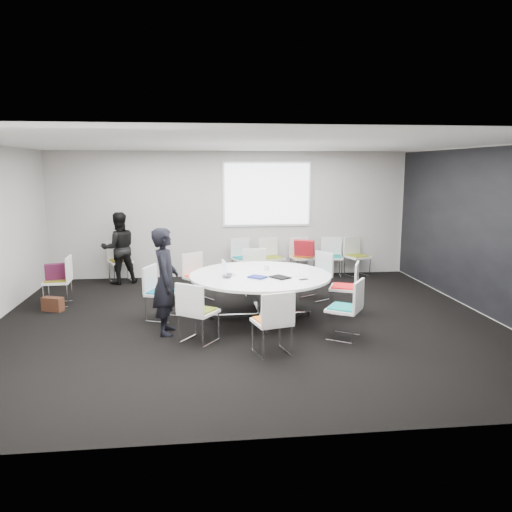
{
  "coord_description": "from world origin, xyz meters",
  "views": [
    {
      "loc": [
        -0.72,
        -7.66,
        2.45
      ],
      "look_at": [
        0.2,
        0.4,
        1.0
      ],
      "focal_mm": 35.0,
      "sensor_mm": 36.0,
      "label": 1
    }
  ],
  "objects": [
    {
      "name": "room_shell",
      "position": [
        0.09,
        0.0,
        1.4
      ],
      "size": [
        8.08,
        7.08,
        2.88
      ],
      "color": "black",
      "rests_on": "ground"
    },
    {
      "name": "conference_table",
      "position": [
        0.25,
        0.21,
        0.55
      ],
      "size": [
        2.3,
        2.3,
        0.73
      ],
      "color": "silver",
      "rests_on": "ground"
    },
    {
      "name": "projection_screen",
      "position": [
        0.8,
        3.46,
        1.85
      ],
      "size": [
        1.9,
        0.03,
        1.35
      ],
      "primitive_type": "cube",
      "color": "white",
      "rests_on": "room_shell"
    },
    {
      "name": "chair_ring_a",
      "position": [
        1.69,
        0.29,
        0.28
      ],
      "size": [
        0.59,
        0.6,
        0.88
      ],
      "rotation": [
        0.0,
        0.0,
        1.18
      ],
      "color": "silver",
      "rests_on": "ground"
    },
    {
      "name": "chair_ring_b",
      "position": [
        1.43,
        1.26,
        0.28
      ],
      "size": [
        0.62,
        0.62,
        0.88
      ],
      "rotation": [
        0.0,
        0.0,
        2.08
      ],
      "color": "silver",
      "rests_on": "ground"
    },
    {
      "name": "chair_ring_c",
      "position": [
        0.34,
        1.68,
        0.28
      ],
      "size": [
        0.47,
        0.46,
        0.88
      ],
      "rotation": [
        0.0,
        0.0,
        3.17
      ],
      "color": "silver",
      "rests_on": "ground"
    },
    {
      "name": "chair_ring_d",
      "position": [
        -0.75,
        1.37,
        0.28
      ],
      "size": [
        0.63,
        0.63,
        0.88
      ],
      "rotation": [
        0.0,
        0.0,
        3.76
      ],
      "color": "silver",
      "rests_on": "ground"
    },
    {
      "name": "chair_ring_e",
      "position": [
        -1.36,
        0.29,
        0.28
      ],
      "size": [
        0.59,
        0.59,
        0.88
      ],
      "rotation": [
        0.0,
        0.0,
        4.33
      ],
      "color": "silver",
      "rests_on": "ground"
    },
    {
      "name": "chair_ring_f",
      "position": [
        -0.76,
        -0.86,
        0.28
      ],
      "size": [
        0.63,
        0.63,
        0.88
      ],
      "rotation": [
        0.0,
        0.0,
        5.67
      ],
      "color": "silver",
      "rests_on": "ground"
    },
    {
      "name": "chair_ring_g",
      "position": [
        0.21,
        -1.43,
        0.28
      ],
      "size": [
        0.56,
        0.55,
        0.88
      ],
      "rotation": [
        0.0,
        0.0,
        6.54
      ],
      "color": "silver",
      "rests_on": "ground"
    },
    {
      "name": "chair_ring_h",
      "position": [
        1.33,
        -0.95,
        0.28
      ],
      "size": [
        0.63,
        0.63,
        0.88
      ],
      "rotation": [
        0.0,
        0.0,
        7.27
      ],
      "color": "silver",
      "rests_on": "ground"
    },
    {
      "name": "chair_back_a",
      "position": [
        0.24,
        3.16,
        0.28
      ],
      "size": [
        0.59,
        0.58,
        0.88
      ],
      "rotation": [
        0.0,
        0.0,
        3.49
      ],
      "color": "silver",
      "rests_on": "ground"
    },
    {
      "name": "chair_back_b",
      "position": [
        0.86,
        3.17,
        0.28
      ],
      "size": [
        0.56,
        0.56,
        0.88
      ],
      "rotation": [
        0.0,
        0.0,
        3.42
      ],
      "color": "silver",
      "rests_on": "ground"
    },
    {
      "name": "chair_back_c",
      "position": [
        1.55,
        3.17,
        0.28
      ],
      "size": [
        0.54,
        0.53,
        0.88
      ],
      "rotation": [
        0.0,
        0.0,
        3.33
      ],
      "color": "silver",
      "rests_on": "ground"
    },
    {
      "name": "chair_back_d",
      "position": [
        2.24,
        3.14,
        0.28
      ],
      "size": [
        0.53,
        0.52,
        0.88
      ],
      "rotation": [
        0.0,
        0.0,
        2.98
      ],
      "color": "silver",
      "rests_on": "ground"
    },
    {
      "name": "chair_back_e",
      "position": [
        2.82,
        3.14,
        0.28
      ],
      "size": [
        0.59,
        0.59,
        0.88
      ],
      "rotation": [
        0.0,
        0.0,
        3.53
      ],
      "color": "silver",
      "rests_on": "ground"
    },
    {
      "name": "chair_spare_left",
      "position": [
        -3.24,
        1.35,
        0.28
      ],
      "size": [
        0.47,
        0.48,
        0.88
      ],
      "rotation": [
        0.0,
        0.0,
        1.63
      ],
      "color": "silver",
      "rests_on": "ground"
    },
    {
      "name": "chair_person_back",
      "position": [
        -2.43,
        3.16,
        0.28
      ],
      "size": [
        0.6,
        0.6,
        0.88
      ],
      "rotation": [
        0.0,
        0.0,
        3.56
      ],
      "color": "silver",
      "rests_on": "ground"
    },
    {
      "name": "person_main",
      "position": [
        -1.23,
        -0.4,
        0.79
      ],
      "size": [
        0.39,
        0.59,
        1.59
      ],
      "primitive_type": "imported",
      "rotation": [
        0.0,
        0.0,
        1.55
      ],
      "color": "black",
      "rests_on": "ground"
    },
    {
      "name": "person_back",
      "position": [
        -2.43,
        3.0,
        0.76
      ],
      "size": [
        0.89,
        0.79,
        1.52
      ],
      "primitive_type": "imported",
      "rotation": [
        0.0,
        0.0,
        3.49
      ],
      "color": "black",
      "rests_on": "ground"
    },
    {
      "name": "laptop",
      "position": [
        -0.25,
        0.1,
        0.74
      ],
      "size": [
        0.27,
        0.35,
        0.02
      ],
      "primitive_type": "imported",
      "rotation": [
        0.0,
        0.0,
        1.33
      ],
      "color": "#333338",
      "rests_on": "conference_table"
    },
    {
      "name": "laptop_lid",
      "position": [
        -0.34,
        0.19,
        0.86
      ],
      "size": [
        0.06,
        0.3,
        0.22
      ],
      "primitive_type": "cube",
      "rotation": [
        0.0,
        0.0,
        1.71
      ],
      "color": "silver",
      "rests_on": "conference_table"
    },
    {
      "name": "notebook_black",
      "position": [
        0.53,
        -0.09,
        0.74
      ],
      "size": [
        0.35,
        0.37,
        0.02
      ],
      "primitive_type": "cube",
      "rotation": [
        0.0,
        0.0,
        0.6
      ],
      "color": "black",
      "rests_on": "conference_table"
    },
    {
      "name": "tablet_folio",
      "position": [
        0.17,
        -0.04,
        0.74
      ],
      "size": [
        0.33,
        0.32,
        0.03
      ],
      "primitive_type": "cube",
      "rotation": [
        0.0,
        0.0,
        -0.72
      ],
      "color": "navy",
      "rests_on": "conference_table"
    },
    {
      "name": "papers_right",
      "position": [
        0.86,
        0.37,
        0.73
      ],
      "size": [
        0.36,
        0.36,
        0.0
      ],
      "primitive_type": "cube",
      "rotation": [
        0.0,
        0.0,
        0.73
      ],
      "color": "white",
      "rests_on": "conference_table"
    },
    {
      "name": "papers_front",
      "position": [
        0.89,
        0.05,
        0.73
      ],
      "size": [
        0.3,
        0.21,
        0.0
      ],
      "primitive_type": "cube",
      "rotation": [
        0.0,
        0.0,
        0.01
      ],
      "color": "silver",
      "rests_on": "conference_table"
    },
    {
      "name": "cup",
      "position": [
        0.39,
        0.51,
        0.78
      ],
      "size": [
        0.08,
        0.08,
        0.09
      ],
      "primitive_type": "cylinder",
      "color": "white",
      "rests_on": "conference_table"
    },
    {
      "name": "phone",
      "position": [
        0.87,
        -0.25,
        0.73
      ],
      "size": [
        0.16,
        0.12,
        0.01
      ],
      "primitive_type": "cube",
      "rotation": [
        0.0,
        0.0,
        0.39
      ],
      "color": "black",
      "rests_on": "conference_table"
    },
    {
      "name": "maroon_bag",
      "position": [
        -3.26,
        1.35,
        0.62
      ],
      "size": [
        0.42,
        0.25,
        0.28
      ],
      "primitive_type": "cube",
      "rotation": [
        0.0,
        0.0,
        0.3
      ],
      "color": "#47122B",
      "rests_on": "chair_spare_left"
    },
    {
      "name": "brown_bag",
      "position": [
        -3.26,
        1.0,
        0.12
      ],
      "size": [
        0.39,
        0.29,
        0.24
      ],
      "primitive_type": "cube",
      "rotation": [
        0.0,
        0.0,
        -0.4
      ],
      "color": "#422215",
      "rests_on": "ground"
    },
    {
      "name": "red_jacket",
      "position": [
        1.56,
        2.94,
        0.7
      ],
      "size": [
        0.47,
        0.32,
        0.36
      ],
      "primitive_type": "cube",
      "rotation": [
        0.17,
        0.0,
        -0.42
      ],
      "color": "#AD151E",
      "rests_on": "chair_back_c"
    }
  ]
}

